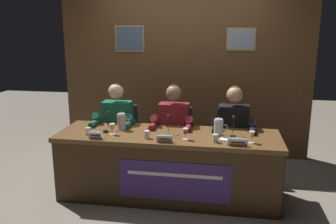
{
  "coord_description": "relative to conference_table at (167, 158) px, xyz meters",
  "views": [
    {
      "loc": [
        0.62,
        -3.73,
        1.91
      ],
      "look_at": [
        0.0,
        0.0,
        0.99
      ],
      "focal_mm": 37.69,
      "sensor_mm": 36.0,
      "label": 1
    }
  ],
  "objects": [
    {
      "name": "wall_back_panelled",
      "position": [
        -0.0,
        1.58,
        0.81
      ],
      "size": [
        3.68,
        0.14,
        2.6
      ],
      "color": "brown",
      "rests_on": "ground_plane"
    },
    {
      "name": "chair_center",
      "position": [
        -0.0,
        0.67,
        -0.06
      ],
      "size": [
        0.44,
        0.45,
        0.9
      ],
      "color": "black",
      "rests_on": "ground_plane"
    },
    {
      "name": "panelist_left",
      "position": [
        -0.73,
        0.47,
        0.22
      ],
      "size": [
        0.51,
        0.48,
        1.23
      ],
      "color": "black",
      "rests_on": "ground_plane"
    },
    {
      "name": "chair_left",
      "position": [
        -0.73,
        0.67,
        -0.06
      ],
      "size": [
        0.44,
        0.45,
        0.9
      ],
      "color": "black",
      "rests_on": "ground_plane"
    },
    {
      "name": "water_pitcher_right_side",
      "position": [
        0.56,
        0.11,
        0.34
      ],
      "size": [
        0.15,
        0.1,
        0.21
      ],
      "color": "silver",
      "rests_on": "conference_table"
    },
    {
      "name": "microphone_center",
      "position": [
        -0.0,
        0.05,
        0.32
      ],
      "size": [
        0.06,
        0.17,
        0.22
      ],
      "color": "black",
      "rests_on": "conference_table"
    },
    {
      "name": "microphone_right",
      "position": [
        0.71,
        0.11,
        0.32
      ],
      "size": [
        0.06,
        0.17,
        0.22
      ],
      "color": "black",
      "rests_on": "conference_table"
    },
    {
      "name": "water_cup_left",
      "position": [
        -0.86,
        -0.1,
        0.29
      ],
      "size": [
        0.06,
        0.06,
        0.08
      ],
      "color": "silver",
      "rests_on": "conference_table"
    },
    {
      "name": "panelist_center",
      "position": [
        -0.0,
        0.47,
        0.22
      ],
      "size": [
        0.51,
        0.48,
        1.23
      ],
      "color": "black",
      "rests_on": "ground_plane"
    },
    {
      "name": "water_cup_center",
      "position": [
        -0.2,
        -0.11,
        0.29
      ],
      "size": [
        0.06,
        0.06,
        0.08
      ],
      "color": "silver",
      "rests_on": "conference_table"
    },
    {
      "name": "panelist_right",
      "position": [
        0.73,
        0.47,
        0.22
      ],
      "size": [
        0.51,
        0.48,
        1.23
      ],
      "color": "black",
      "rests_on": "ground_plane"
    },
    {
      "name": "ground_plane",
      "position": [
        -0.0,
        0.1,
        -0.5
      ],
      "size": [
        12.0,
        12.0,
        0.0
      ],
      "primitive_type": "plane",
      "color": "gray"
    },
    {
      "name": "nameplate_left",
      "position": [
        -0.74,
        -0.2,
        0.29
      ],
      "size": [
        0.15,
        0.06,
        0.08
      ],
      "color": "white",
      "rests_on": "conference_table"
    },
    {
      "name": "juice_glass_center",
      "position": [
        0.21,
        -0.08,
        0.33
      ],
      "size": [
        0.06,
        0.06,
        0.12
      ],
      "color": "white",
      "rests_on": "conference_table"
    },
    {
      "name": "water_cup_right",
      "position": [
        0.53,
        -0.11,
        0.29
      ],
      "size": [
        0.06,
        0.06,
        0.08
      ],
      "color": "silver",
      "rests_on": "conference_table"
    },
    {
      "name": "microphone_left",
      "position": [
        -0.71,
        0.08,
        0.32
      ],
      "size": [
        0.06,
        0.17,
        0.22
      ],
      "color": "black",
      "rests_on": "conference_table"
    },
    {
      "name": "water_pitcher_left_side",
      "position": [
        -0.56,
        0.18,
        0.34
      ],
      "size": [
        0.15,
        0.1,
        0.21
      ],
      "color": "silver",
      "rests_on": "conference_table"
    },
    {
      "name": "nameplate_center",
      "position": [
        0.01,
        -0.2,
        0.29
      ],
      "size": [
        0.17,
        0.06,
        0.08
      ],
      "color": "white",
      "rests_on": "conference_table"
    },
    {
      "name": "juice_glass_right",
      "position": [
        0.9,
        -0.08,
        0.33
      ],
      "size": [
        0.06,
        0.06,
        0.12
      ],
      "color": "white",
      "rests_on": "conference_table"
    },
    {
      "name": "document_stack_right",
      "position": [
        0.68,
        -0.01,
        0.25
      ],
      "size": [
        0.23,
        0.18,
        0.01
      ],
      "color": "white",
      "rests_on": "conference_table"
    },
    {
      "name": "juice_glass_left",
      "position": [
        -0.61,
        -0.03,
        0.33
      ],
      "size": [
        0.06,
        0.06,
        0.12
      ],
      "color": "white",
      "rests_on": "conference_table"
    },
    {
      "name": "nameplate_right",
      "position": [
        0.75,
        -0.19,
        0.29
      ],
      "size": [
        0.2,
        0.06,
        0.08
      ],
      "color": "white",
      "rests_on": "conference_table"
    },
    {
      "name": "conference_table",
      "position": [
        0.0,
        0.0,
        0.0
      ],
      "size": [
        2.48,
        0.77,
        0.74
      ],
      "color": "brown",
      "rests_on": "ground_plane"
    },
    {
      "name": "chair_right",
      "position": [
        0.73,
        0.67,
        -0.06
      ],
      "size": [
        0.44,
        0.45,
        0.9
      ],
      "color": "black",
      "rests_on": "ground_plane"
    }
  ]
}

